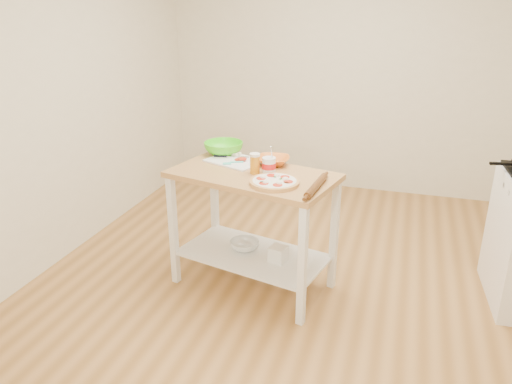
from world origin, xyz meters
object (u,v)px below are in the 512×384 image
object	(u,v)px
yogurt_tub	(269,166)
shelf_glass_bowl	(245,245)
cutting_board	(236,160)
knife	(227,156)
green_bowl	(224,148)
prep_island	(253,206)
pizza	(275,182)
orange_bowl	(273,161)
spatula	(232,163)
beer_pint	(255,163)
shelf_bin	(278,254)
rolling_pin	(316,186)

from	to	relation	value
yogurt_tub	shelf_glass_bowl	bearing A→B (deg)	173.50
cutting_board	shelf_glass_bowl	bearing A→B (deg)	-33.03
knife	green_bowl	bearing A→B (deg)	113.64
prep_island	pizza	bearing A→B (deg)	-40.03
knife	orange_bowl	size ratio (longest dim) A/B	1.13
spatula	beer_pint	distance (m)	0.26
orange_bowl	shelf_glass_bowl	bearing A→B (deg)	-131.89
shelf_bin	shelf_glass_bowl	bearing A→B (deg)	161.20
prep_island	pizza	xyz separation A→B (m)	(0.21, -0.17, 0.27)
shelf_glass_bowl	pizza	bearing A→B (deg)	-37.12
cutting_board	rolling_pin	distance (m)	0.80
knife	green_bowl	world-z (taller)	green_bowl
rolling_pin	green_bowl	bearing A→B (deg)	146.67
yogurt_tub	shelf_glass_bowl	world-z (taller)	yogurt_tub
knife	shelf_bin	world-z (taller)	knife
knife	prep_island	bearing A→B (deg)	-49.85
prep_island	cutting_board	bearing A→B (deg)	133.68
knife	green_bowl	distance (m)	0.12
spatula	knife	xyz separation A→B (m)	(-0.09, 0.14, 0.00)
orange_bowl	beer_pint	size ratio (longest dim) A/B	1.64
prep_island	cutting_board	xyz separation A→B (m)	(-0.20, 0.21, 0.26)
orange_bowl	shelf_bin	distance (m)	0.69
green_bowl	knife	bearing A→B (deg)	-58.55
knife	shelf_bin	distance (m)	0.85
spatula	shelf_bin	size ratio (longest dim) A/B	1.20
shelf_glass_bowl	shelf_bin	world-z (taller)	shelf_bin
green_bowl	shelf_glass_bowl	size ratio (longest dim) A/B	1.38
pizza	orange_bowl	world-z (taller)	orange_bowl
shelf_bin	beer_pint	bearing A→B (deg)	165.30
orange_bowl	yogurt_tub	xyz separation A→B (m)	(0.02, -0.21, 0.03)
spatula	knife	world-z (taller)	knife
pizza	rolling_pin	xyz separation A→B (m)	(0.28, -0.01, 0.01)
yogurt_tub	shelf_bin	xyz separation A→B (m)	(0.10, -0.08, -0.64)
green_bowl	shelf_bin	distance (m)	0.95
yogurt_tub	spatula	bearing A→B (deg)	161.09
knife	orange_bowl	world-z (taller)	orange_bowl
rolling_pin	orange_bowl	bearing A→B (deg)	133.73
knife	rolling_pin	bearing A→B (deg)	-37.89
knife	shelf_glass_bowl	world-z (taller)	knife
pizza	shelf_glass_bowl	distance (m)	0.72
green_bowl	shelf_bin	bearing A→B (deg)	-36.75
green_bowl	beer_pint	world-z (taller)	beer_pint
prep_island	shelf_glass_bowl	size ratio (longest dim) A/B	5.71
pizza	shelf_bin	bearing A→B (deg)	88.59
spatula	green_bowl	distance (m)	0.29
beer_pint	orange_bowl	bearing A→B (deg)	73.34
shelf_glass_bowl	shelf_bin	bearing A→B (deg)	-18.80
pizza	shelf_glass_bowl	size ratio (longest dim) A/B	1.49
pizza	shelf_bin	world-z (taller)	pizza
pizza	spatula	world-z (taller)	pizza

